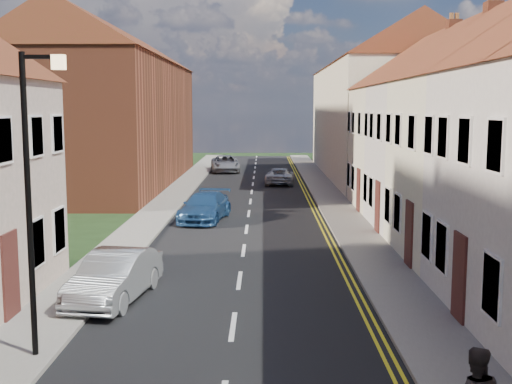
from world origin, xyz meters
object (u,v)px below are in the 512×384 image
lamppost (32,186)px  car_distant_b (280,176)px  car_far (205,207)px  car_distant (225,164)px  car_mid (115,277)px

lamppost → car_distant_b: lamppost is taller
car_far → car_distant_b: size_ratio=1.09×
lamppost → car_distant: lamppost is taller
car_mid → car_distant_b: (5.01, 26.00, -0.11)m
car_distant → car_distant_b: (4.14, -8.24, -0.10)m
car_far → car_distant_b: bearing=83.6°
car_mid → car_far: 12.20m
car_far → car_distant: car_distant is taller
car_far → lamppost: bearing=-88.0°
lamppost → car_far: lamppost is taller
lamppost → car_distant: size_ratio=1.28×
lamppost → car_far: 16.50m
car_mid → car_distant: size_ratio=0.85×
lamppost → car_far: (1.88, 16.13, -2.91)m
lamppost → car_distant: 38.38m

